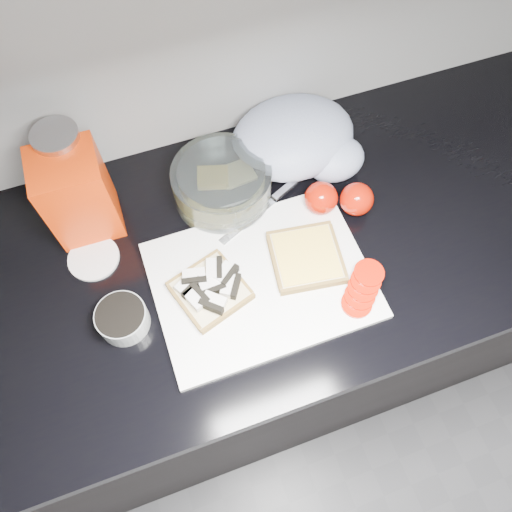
{
  "coord_description": "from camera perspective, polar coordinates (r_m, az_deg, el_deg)",
  "views": [
    {
      "loc": [
        -0.11,
        0.75,
        1.76
      ],
      "look_at": [
        0.03,
        1.15,
        0.95
      ],
      "focal_mm": 35.0,
      "sensor_mm": 36.0,
      "label": 1
    }
  ],
  "objects": [
    {
      "name": "countertop",
      "position": [
        0.99,
        -2.73,
        -0.02
      ],
      "size": [
        3.5,
        0.64,
        0.04
      ],
      "primitive_type": "cube",
      "color": "black",
      "rests_on": "base_cabinet"
    },
    {
      "name": "seed_tub",
      "position": [
        0.92,
        -15.04,
        -6.88
      ],
      "size": [
        0.09,
        0.09,
        0.05
      ],
      "color": "#9BA0A0",
      "rests_on": "countertop"
    },
    {
      "name": "steel_canister",
      "position": [
        1.02,
        -20.24,
        9.26
      ],
      "size": [
        0.08,
        0.08,
        0.2
      ],
      "primitive_type": "cylinder",
      "color": "#ADADB2",
      "rests_on": "countertop"
    },
    {
      "name": "knife",
      "position": [
        1.02,
        1.57,
        6.13
      ],
      "size": [
        0.2,
        0.1,
        0.01
      ],
      "rotation": [
        0.0,
        0.0,
        0.43
      ],
      "color": "silver",
      "rests_on": "cutting_board"
    },
    {
      "name": "glass_bowl",
      "position": [
        1.01,
        -3.89,
        8.15
      ],
      "size": [
        0.2,
        0.2,
        0.08
      ],
      "rotation": [
        0.0,
        0.0,
        -0.29
      ],
      "color": "silver",
      "rests_on": "countertop"
    },
    {
      "name": "bread_left",
      "position": [
        0.92,
        -5.31,
        -3.74
      ],
      "size": [
        0.16,
        0.16,
        0.04
      ],
      "rotation": [
        0.0,
        0.0,
        0.31
      ],
      "color": "beige",
      "rests_on": "cutting_board"
    },
    {
      "name": "tomato_slices",
      "position": [
        0.93,
        12.1,
        -3.62
      ],
      "size": [
        0.11,
        0.12,
        0.02
      ],
      "rotation": [
        0.0,
        0.0,
        0.33
      ],
      "color": "#B61504",
      "rests_on": "cutting_board"
    },
    {
      "name": "tub_lid",
      "position": [
        1.01,
        -18.06,
        -0.23
      ],
      "size": [
        0.11,
        0.11,
        0.01
      ],
      "primitive_type": "cylinder",
      "rotation": [
        0.0,
        0.0,
        0.07
      ],
      "color": "white",
      "rests_on": "countertop"
    },
    {
      "name": "cutting_board",
      "position": [
        0.94,
        0.62,
        -2.77
      ],
      "size": [
        0.4,
        0.3,
        0.01
      ],
      "primitive_type": "cube",
      "color": "white",
      "rests_on": "countertop"
    },
    {
      "name": "grocery_bag",
      "position": [
        1.06,
        4.92,
        13.07
      ],
      "size": [
        0.27,
        0.24,
        0.12
      ],
      "rotation": [
        0.0,
        0.0,
        0.04
      ],
      "color": "#ADB9D5",
      "rests_on": "countertop"
    },
    {
      "name": "bread_bag",
      "position": [
        0.99,
        -19.71,
        6.63
      ],
      "size": [
        0.12,
        0.11,
        0.19
      ],
      "primitive_type": "cube",
      "rotation": [
        0.0,
        0.0,
        -0.02
      ],
      "color": "red",
      "rests_on": "countertop"
    },
    {
      "name": "base_cabinet",
      "position": [
        1.41,
        -1.95,
        -8.52
      ],
      "size": [
        3.5,
        0.6,
        0.86
      ],
      "primitive_type": "cube",
      "color": "black",
      "rests_on": "ground"
    },
    {
      "name": "bread_right",
      "position": [
        0.95,
        5.76,
        -0.15
      ],
      "size": [
        0.15,
        0.15,
        0.02
      ],
      "rotation": [
        0.0,
        0.0,
        -0.14
      ],
      "color": "beige",
      "rests_on": "cutting_board"
    },
    {
      "name": "whole_tomatoes",
      "position": [
        1.01,
        9.45,
        6.47
      ],
      "size": [
        0.13,
        0.09,
        0.07
      ],
      "rotation": [
        0.0,
        0.0,
        -0.05
      ],
      "color": "#B61504",
      "rests_on": "countertop"
    }
  ]
}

